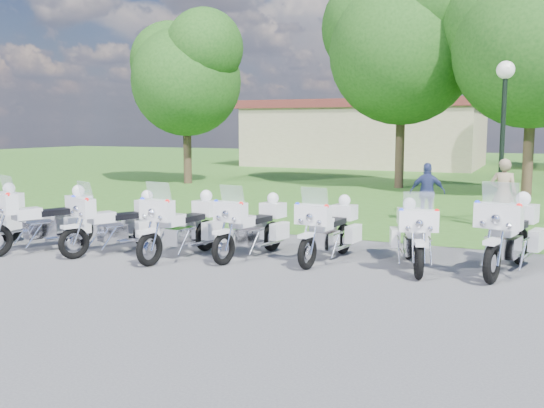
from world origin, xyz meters
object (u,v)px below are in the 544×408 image
at_px(motorcycle_7, 510,233).
at_px(bystander_a, 503,194).
at_px(motorcycle_1, 45,218).
at_px(lamp_post, 504,102).
at_px(motorcycle_2, 117,222).
at_px(motorcycle_6, 413,234).
at_px(motorcycle_3, 184,224).
at_px(bystander_c, 427,193).
at_px(motorcycle_4, 253,226).
at_px(motorcycle_5, 329,228).

relative_size(motorcycle_7, bystander_a, 1.39).
bearing_deg(motorcycle_7, motorcycle_1, 24.47).
relative_size(lamp_post, bystander_a, 2.38).
height_order(motorcycle_2, motorcycle_7, motorcycle_7).
height_order(motorcycle_2, lamp_post, lamp_post).
relative_size(motorcycle_6, bystander_a, 1.20).
height_order(motorcycle_3, motorcycle_6, motorcycle_3).
bearing_deg(motorcycle_1, lamp_post, -116.16).
bearing_deg(bystander_c, motorcycle_6, 82.91).
bearing_deg(motorcycle_4, motorcycle_6, -162.20).
height_order(motorcycle_7, bystander_c, motorcycle_7).
bearing_deg(motorcycle_1, motorcycle_5, -141.58).
bearing_deg(motorcycle_5, bystander_a, -111.80).
xyz_separation_m(motorcycle_6, motorcycle_7, (1.60, 0.33, 0.08)).
relative_size(motorcycle_5, motorcycle_6, 1.03).
xyz_separation_m(lamp_post, bystander_a, (0.11, -0.50, -2.24)).
bearing_deg(motorcycle_6, motorcycle_4, -10.66).
height_order(motorcycle_4, bystander_c, bystander_c).
bearing_deg(bystander_a, bystander_c, -8.59).
xyz_separation_m(motorcycle_5, lamp_post, (2.61, 5.55, 2.50)).
distance_m(motorcycle_2, motorcycle_6, 5.74).
distance_m(motorcycle_3, motorcycle_4, 1.33).
distance_m(motorcycle_1, motorcycle_4, 4.26).
distance_m(motorcycle_5, motorcycle_7, 3.17).
relative_size(motorcycle_1, motorcycle_6, 1.07).
relative_size(motorcycle_6, bystander_c, 1.33).
bearing_deg(bystander_a, motorcycle_1, 39.85).
height_order(motorcycle_3, motorcycle_4, motorcycle_3).
distance_m(motorcycle_2, lamp_post, 9.74).
relative_size(motorcycle_3, bystander_a, 1.30).
relative_size(motorcycle_1, lamp_post, 0.54).
height_order(motorcycle_1, lamp_post, lamp_post).
xyz_separation_m(motorcycle_2, motorcycle_4, (2.63, 0.77, -0.01)).
xyz_separation_m(motorcycle_4, motorcycle_6, (2.99, 0.38, -0.01)).
xyz_separation_m(motorcycle_6, bystander_a, (1.18, 4.99, 0.26)).
xyz_separation_m(motorcycle_5, motorcycle_6, (1.55, 0.06, -0.00)).
bearing_deg(motorcycle_1, motorcycle_7, -144.64).
bearing_deg(bystander_c, bystander_a, 155.63).
bearing_deg(motorcycle_7, motorcycle_3, 24.41).
distance_m(motorcycle_3, lamp_post, 8.68).
bearing_deg(motorcycle_6, bystander_c, -100.41).
distance_m(motorcycle_1, motorcycle_6, 7.25).
xyz_separation_m(motorcycle_3, bystander_c, (3.49, 6.27, 0.14)).
relative_size(motorcycle_4, bystander_c, 1.38).
bearing_deg(motorcycle_2, motorcycle_3, -148.50).
bearing_deg(bystander_a, motorcycle_6, 77.89).
bearing_deg(motorcycle_4, bystander_c, -101.37).
height_order(motorcycle_4, lamp_post, lamp_post).
xyz_separation_m(motorcycle_3, motorcycle_6, (4.19, 0.96, -0.03)).
distance_m(motorcycle_4, lamp_post, 7.56).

